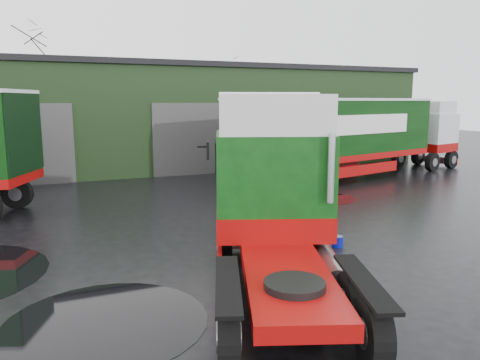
% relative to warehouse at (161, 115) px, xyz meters
% --- Properties ---
extents(ground, '(100.00, 100.00, 0.00)m').
position_rel_warehouse_xyz_m(ground, '(-2.00, -20.00, -3.16)').
color(ground, black).
extents(warehouse, '(32.40, 12.40, 6.30)m').
position_rel_warehouse_xyz_m(warehouse, '(0.00, 0.00, 0.00)').
color(warehouse, black).
rests_on(warehouse, ground).
extents(hero_tractor, '(5.23, 7.53, 4.31)m').
position_rel_warehouse_xyz_m(hero_tractor, '(-3.29, -23.00, -1.00)').
color(hero_tractor, '#0D4010').
rests_on(hero_tractor, ground).
extents(lorry_right, '(16.54, 6.48, 4.29)m').
position_rel_warehouse_xyz_m(lorry_right, '(6.33, -11.00, -1.01)').
color(lorry_right, silver).
rests_on(lorry_right, ground).
extents(wash_bucket, '(0.43, 0.43, 0.30)m').
position_rel_warehouse_xyz_m(wash_bucket, '(-0.03, -20.36, -3.01)').
color(wash_bucket, '#070F98').
rests_on(wash_bucket, ground).
extents(tree_back_a, '(4.40, 4.40, 9.50)m').
position_rel_warehouse_xyz_m(tree_back_a, '(-8.00, 10.00, 1.59)').
color(tree_back_a, black).
rests_on(tree_back_a, ground).
extents(tree_back_b, '(4.40, 4.40, 7.50)m').
position_rel_warehouse_xyz_m(tree_back_b, '(8.00, 10.00, 0.59)').
color(tree_back_b, black).
rests_on(tree_back_b, ground).
extents(puddle_0, '(3.84, 3.84, 0.01)m').
position_rel_warehouse_xyz_m(puddle_0, '(-6.74, -22.49, -3.15)').
color(puddle_0, black).
rests_on(puddle_0, ground).
extents(puddle_1, '(2.83, 2.83, 0.01)m').
position_rel_warehouse_xyz_m(puddle_1, '(3.30, -14.49, -3.15)').
color(puddle_1, black).
rests_on(puddle_1, ground).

